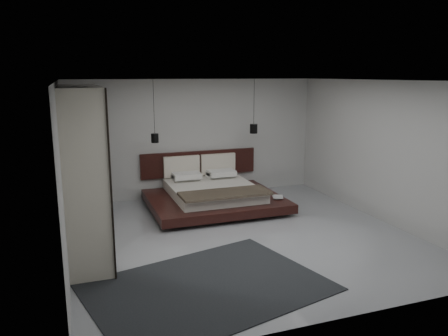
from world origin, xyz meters
name	(u,v)px	position (x,y,z in m)	size (l,w,h in m)	color
floor	(242,235)	(0.00, 0.00, 0.00)	(6.00, 6.00, 0.00)	gray
ceiling	(243,80)	(0.00, 0.00, 2.80)	(6.00, 6.00, 0.00)	white
wall_back	(196,138)	(0.00, 3.00, 1.40)	(6.00, 6.00, 0.00)	#B0B0AD
wall_front	(341,209)	(0.00, -3.00, 1.40)	(6.00, 6.00, 0.00)	#B0B0AD
wall_left	(63,173)	(-3.00, 0.00, 1.40)	(6.00, 6.00, 0.00)	#B0B0AD
wall_right	(382,151)	(3.00, 0.00, 1.40)	(6.00, 6.00, 0.00)	#B0B0AD
lattice_screen	(67,153)	(-2.95, 2.45, 1.30)	(0.05, 0.90, 2.60)	black
bed	(213,194)	(0.06, 1.90, 0.29)	(2.85, 2.42, 1.09)	black
book_lower	(273,197)	(1.23, 1.24, 0.28)	(0.20, 0.26, 0.02)	#99724C
book_upper	(273,197)	(1.21, 1.21, 0.30)	(0.21, 0.29, 0.02)	#99724C
pendant_left	(155,138)	(-1.12, 2.36, 1.55)	(0.16, 0.16, 1.36)	black
pendant_right	(254,129)	(1.23, 2.36, 1.66)	(0.18, 0.18, 1.26)	black
wardrobe	(83,170)	(-2.70, 0.35, 1.36)	(0.65, 2.78, 2.73)	silver
rug	(208,287)	(-1.20, -1.70, 0.01)	(3.16, 2.26, 0.01)	black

